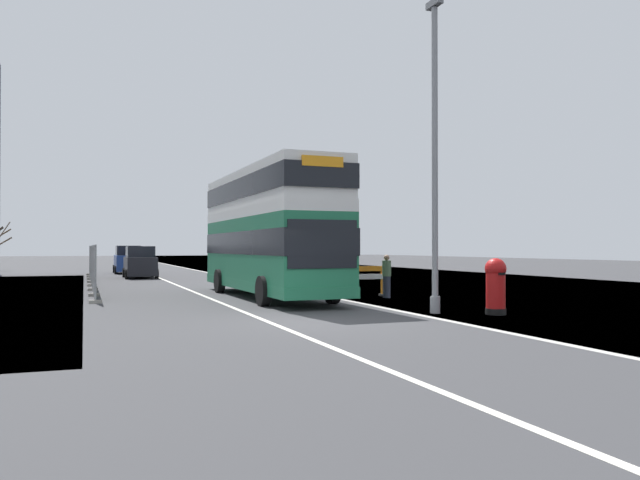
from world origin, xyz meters
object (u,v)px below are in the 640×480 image
car_oncoming_near (140,263)px  red_pillar_postbox (496,284)px  pedestrian_at_kerb (387,276)px  car_receding_mid (128,260)px  lamppost_foreground (435,164)px  roadworks_barrier (363,277)px  double_decker_bus (268,230)px

car_oncoming_near → red_pillar_postbox: bearing=-73.4°
red_pillar_postbox → pedestrian_at_kerb: bearing=92.0°
car_receding_mid → pedestrian_at_kerb: car_receding_mid is taller
pedestrian_at_kerb → lamppost_foreground: bearing=-102.4°
car_receding_mid → car_oncoming_near: bearing=-88.2°
car_receding_mid → red_pillar_postbox: bearing=-76.7°
roadworks_barrier → pedestrian_at_kerb: pedestrian_at_kerb is taller
car_oncoming_near → car_receding_mid: 7.92m
car_receding_mid → pedestrian_at_kerb: bearing=-74.2°
pedestrian_at_kerb → car_receding_mid: bearing=105.8°
lamppost_foreground → car_receding_mid: 34.03m
lamppost_foreground → car_oncoming_near: size_ratio=2.23×
pedestrian_at_kerb → red_pillar_postbox: bearing=-88.0°
double_decker_bus → roadworks_barrier: size_ratio=6.64×
lamppost_foreground → roadworks_barrier: lamppost_foreground is taller
red_pillar_postbox → roadworks_barrier: bearing=95.7°
double_decker_bus → pedestrian_at_kerb: 4.91m
car_receding_mid → double_decker_bus: bearing=-82.0°
roadworks_barrier → lamppost_foreground: bearing=-96.2°
double_decker_bus → pedestrian_at_kerb: size_ratio=6.98×
red_pillar_postbox → car_oncoming_near: 27.33m
lamppost_foreground → pedestrian_at_kerb: lamppost_foreground is taller
double_decker_bus → lamppost_foreground: bearing=-68.4°
roadworks_barrier → car_receding_mid: (-7.29, 26.57, 0.21)m
red_pillar_postbox → car_oncoming_near: car_oncoming_near is taller
lamppost_foreground → car_oncoming_near: lamppost_foreground is taller
double_decker_bus → car_oncoming_near: size_ratio=2.79×
roadworks_barrier → pedestrian_at_kerb: (0.52, -1.03, 0.07)m
lamppost_foreground → pedestrian_at_kerb: bearing=77.6°
car_oncoming_near → pedestrian_at_kerb: car_oncoming_near is taller
roadworks_barrier → red_pillar_postbox: bearing=-84.3°
double_decker_bus → car_receding_mid: double_decker_bus is taller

